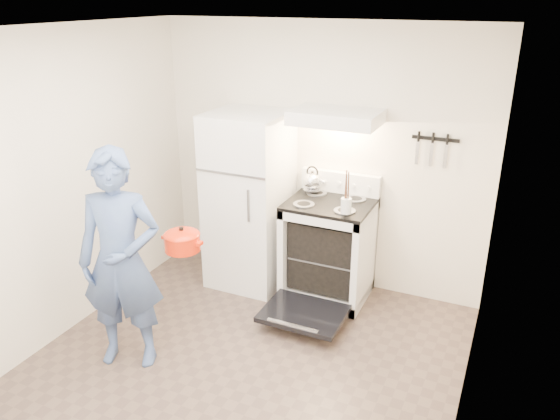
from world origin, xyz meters
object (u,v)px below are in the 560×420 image
object	(u,v)px
person	(121,261)
dutch_oven	(182,242)
tea_kettle	(312,180)
refrigerator	(249,200)
stove_body	(328,251)

from	to	relation	value
person	dutch_oven	world-z (taller)	person
person	dutch_oven	size ratio (longest dim) A/B	5.00
tea_kettle	dutch_oven	bearing A→B (deg)	-110.35
refrigerator	person	size ratio (longest dim) A/B	0.99
tea_kettle	refrigerator	bearing A→B (deg)	-161.79
stove_body	person	distance (m)	1.95
stove_body	dutch_oven	distance (m)	1.52
refrigerator	person	world-z (taller)	person
stove_body	dutch_oven	world-z (taller)	dutch_oven
refrigerator	tea_kettle	size ratio (longest dim) A/B	6.51
stove_body	person	bearing A→B (deg)	-124.30
tea_kettle	person	size ratio (longest dim) A/B	0.15
stove_body	dutch_oven	bearing A→B (deg)	-121.52
refrigerator	stove_body	bearing A→B (deg)	1.77
refrigerator	stove_body	xyz separation A→B (m)	(0.81, 0.02, -0.39)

